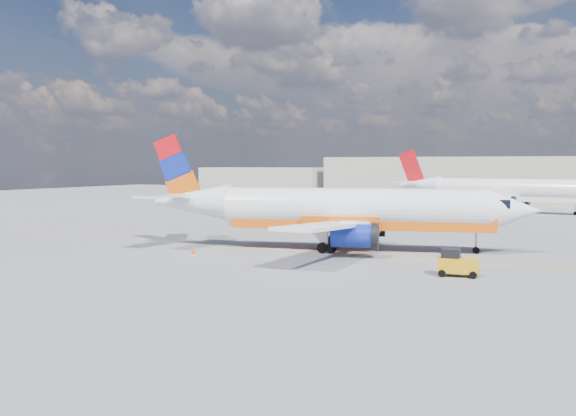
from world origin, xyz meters
The scene contains 8 objects.
ground centered at (0.00, 0.00, 0.00)m, with size 240.00×240.00×0.00m, color slate.
taxi_line centered at (0.00, 3.00, 0.01)m, with size 70.00×0.15×0.01m, color yellow.
terminal_main centered at (5.00, 75.00, 4.00)m, with size 70.00×14.00×8.00m, color beige.
terminal_annex centered at (-45.00, 72.00, 3.00)m, with size 26.00×10.00×6.00m, color beige.
main_jet centered at (0.48, 5.30, 3.14)m, with size 31.19×23.78×9.43m.
second_jet centered at (4.65, 52.31, 3.02)m, with size 29.87×23.54×9.06m.
gse_tug centered at (11.40, -2.45, 0.80)m, with size 2.52×1.76×1.68m.
traffic_cone centered at (-8.28, -2.55, 0.28)m, with size 0.41×0.41×0.58m.
Camera 1 is at (20.41, -41.54, 6.89)m, focal length 40.00 mm.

